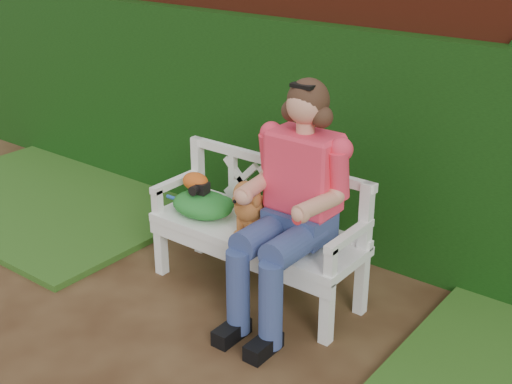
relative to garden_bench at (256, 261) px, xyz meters
The scene contains 11 objects.
ground 0.80m from the garden_bench, 89.23° to the right, with size 60.00×60.00×0.00m, color #321B0E.
brick_wall 1.42m from the garden_bench, 89.48° to the left, with size 10.00×0.30×2.20m, color #631F0F.
ivy_hedge 1.10m from the garden_bench, 89.35° to the left, with size 10.00×0.18×1.70m, color #164410.
grass_left 2.40m from the garden_bench, behind, with size 2.60×2.00×0.05m, color #1D3611.
garden_bench is the anchor object (origin of this frame).
seated_woman 0.65m from the garden_bench, ahead, with size 0.67×0.90×1.59m, color #D14847, non-canonical shape.
dog 0.44m from the garden_bench, 68.20° to the right, with size 0.26×0.35×0.39m, color #A7702B, non-canonical shape.
tennis_racket 0.52m from the garden_bench, behind, with size 0.59×0.25×0.03m, color white, non-canonical shape.
green_bag 0.54m from the garden_bench, behind, with size 0.46×0.36×0.16m, color green, non-canonical shape.
camera_item 0.63m from the garden_bench, behind, with size 0.12×0.09×0.08m, color black.
baseball_glove 0.69m from the garden_bench, behind, with size 0.20×0.15×0.13m, color #C65217.
Camera 1 is at (2.48, -2.48, 2.50)m, focal length 48.00 mm.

